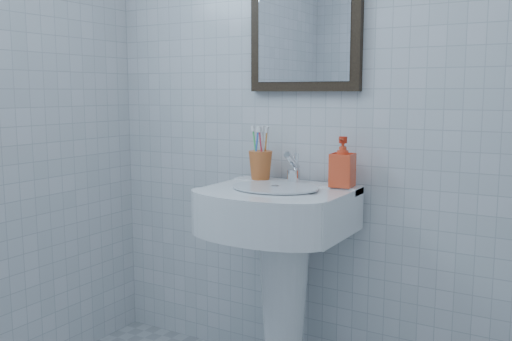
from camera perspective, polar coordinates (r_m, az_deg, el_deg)
The scene contains 6 objects.
wall_back at distance 2.41m, azimuth 7.02°, elevation 8.10°, with size 2.20×0.02×2.50m, color silver.
washbasin at distance 2.35m, azimuth 2.55°, elevation -8.28°, with size 0.56×0.41×0.87m.
faucet at distance 2.38m, azimuth 3.76°, elevation 0.04°, with size 0.05×0.12×0.14m.
toothbrush_cup at distance 2.46m, azimuth 0.45°, elevation 0.54°, with size 0.10×0.10×0.12m, color #C35E29, non-canonical shape.
soap_dispenser at distance 2.29m, azimuth 8.65°, elevation 0.84°, with size 0.09×0.09×0.20m, color red.
wall_mirror at distance 2.46m, azimuth 4.89°, elevation 15.15°, with size 0.50×0.04×0.62m.
Camera 1 is at (0.96, -1.02, 1.24)m, focal length 40.00 mm.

